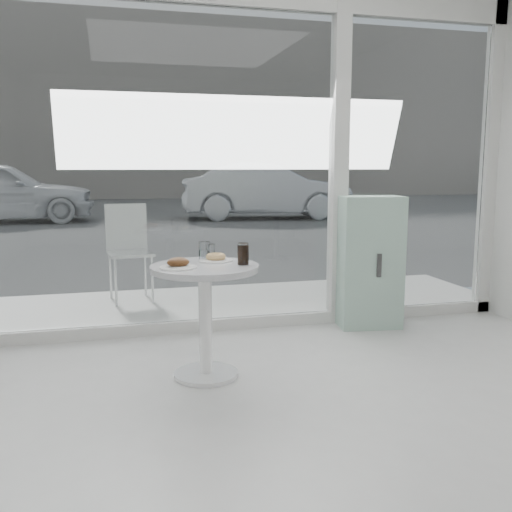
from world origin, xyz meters
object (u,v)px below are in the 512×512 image
object	(u,v)px
water_tumbler_a	(205,252)
water_tumbler_b	(210,253)
plate_donut	(216,258)
main_table	(205,297)
mint_cabinet	(369,262)
plate_fritter	(179,264)
cola_glass	(243,254)
patio_chair	(129,246)
car_silver	(266,191)

from	to	relation	value
water_tumbler_a	water_tumbler_b	xyz separation A→B (m)	(0.04, 0.01, -0.01)
plate_donut	main_table	bearing A→B (deg)	-127.15
mint_cabinet	plate_fritter	bearing A→B (deg)	-144.25
plate_fritter	cola_glass	bearing A→B (deg)	4.01
main_table	plate_donut	size ratio (longest dim) A/B	3.32
plate_donut	water_tumbler_b	xyz separation A→B (m)	(-0.02, 0.09, 0.03)
mint_cabinet	patio_chair	world-z (taller)	mint_cabinet
mint_cabinet	plate_donut	size ratio (longest dim) A/B	5.02
car_silver	water_tumbler_a	distance (m)	11.75
mint_cabinet	water_tumbler_b	xyz separation A→B (m)	(-1.54, -0.66, 0.24)
water_tumbler_a	patio_chair	bearing A→B (deg)	102.35
water_tumbler_a	cola_glass	bearing A→B (deg)	-50.12
plate_fritter	water_tumbler_b	size ratio (longest dim) A/B	2.18
main_table	plate_fritter	xyz separation A→B (m)	(-0.18, -0.07, 0.25)
mint_cabinet	water_tumbler_b	bearing A→B (deg)	-149.02
plate_fritter	water_tumbler_b	bearing A→B (deg)	48.80
mint_cabinet	patio_chair	distance (m)	2.46
main_table	mint_cabinet	distance (m)	1.84
main_table	water_tumbler_b	xyz separation A→B (m)	(0.08, 0.22, 0.27)
main_table	water_tumbler_a	distance (m)	0.35
main_table	water_tumbler_b	size ratio (longest dim) A/B	7.03
main_table	car_silver	bearing A→B (deg)	72.41
plate_fritter	plate_donut	size ratio (longest dim) A/B	1.03
patio_chair	water_tumbler_b	bearing A→B (deg)	-83.89
main_table	patio_chair	bearing A→B (deg)	100.32
patio_chair	main_table	bearing A→B (deg)	-87.07
main_table	cola_glass	world-z (taller)	cola_glass
main_table	water_tumbler_a	bearing A→B (deg)	80.47
main_table	plate_fritter	distance (m)	0.31
plate_fritter	plate_donut	xyz separation A→B (m)	(0.28, 0.21, -0.01)
main_table	car_silver	distance (m)	11.97
patio_chair	plate_fritter	xyz separation A→B (m)	(0.23, -2.34, 0.19)
car_silver	plate_donut	xyz separation A→B (m)	(-3.52, -11.27, 0.03)
car_silver	plate_donut	world-z (taller)	car_silver
car_silver	cola_glass	world-z (taller)	car_silver
plate_fritter	water_tumbler_b	world-z (taller)	water_tumbler_b
car_silver	water_tumbler_b	world-z (taller)	car_silver
water_tumbler_b	cola_glass	bearing A→B (deg)	-56.59
main_table	plate_fritter	size ratio (longest dim) A/B	3.22
plate_donut	water_tumbler_a	size ratio (longest dim) A/B	1.81
cola_glass	water_tumbler_a	bearing A→B (deg)	129.88
mint_cabinet	plate_donut	xyz separation A→B (m)	(-1.52, -0.75, 0.21)
car_silver	cola_glass	xyz separation A→B (m)	(-3.36, -11.45, 0.08)
main_table	water_tumbler_b	world-z (taller)	water_tumbler_b
car_silver	main_table	bearing A→B (deg)	170.26
car_silver	water_tumbler_a	world-z (taller)	car_silver
main_table	car_silver	world-z (taller)	car_silver
cola_glass	car_silver	bearing A→B (deg)	73.63
cola_glass	water_tumbler_b	bearing A→B (deg)	123.41
main_table	patio_chair	world-z (taller)	patio_chair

